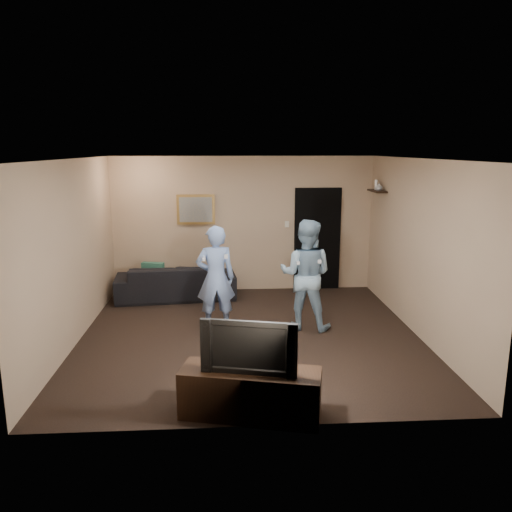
{
  "coord_description": "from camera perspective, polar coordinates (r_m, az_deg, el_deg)",
  "views": [
    {
      "loc": [
        -0.35,
        -7.04,
        2.75
      ],
      "look_at": [
        0.11,
        0.3,
        1.15
      ],
      "focal_mm": 35.0,
      "sensor_mm": 36.0,
      "label": 1
    }
  ],
  "objects": [
    {
      "name": "shelf_figurine",
      "position": [
        9.36,
        13.57,
        7.92
      ],
      "size": [
        0.06,
        0.06,
        0.18
      ],
      "primitive_type": "cylinder",
      "color": "silver",
      "rests_on": "wall_shelf"
    },
    {
      "name": "shelf_vase",
      "position": [
        9.19,
        13.88,
        7.7
      ],
      "size": [
        0.14,
        0.14,
        0.14
      ],
      "primitive_type": "imported",
      "rotation": [
        0.0,
        0.0,
        -0.08
      ],
      "color": "#B4B4B9",
      "rests_on": "wall_shelf"
    },
    {
      "name": "ceiling",
      "position": [
        7.05,
        -0.76,
        11.05
      ],
      "size": [
        5.0,
        5.0,
        0.04
      ],
      "primitive_type": "cube",
      "color": "silver",
      "rests_on": "wall_back"
    },
    {
      "name": "television",
      "position": [
        5.15,
        -0.66,
        -10.06
      ],
      "size": [
        0.99,
        0.35,
        0.57
      ],
      "primitive_type": "imported",
      "rotation": [
        0.0,
        0.0,
        -0.23
      ],
      "color": "black",
      "rests_on": "tv_console"
    },
    {
      "name": "wall_left",
      "position": [
        7.5,
        -20.17,
        0.37
      ],
      "size": [
        0.04,
        5.0,
        2.6
      ],
      "primitive_type": "cube",
      "color": "tan",
      "rests_on": "ground"
    },
    {
      "name": "painting_canvas",
      "position": [
        9.57,
        -6.9,
        5.28
      ],
      "size": [
        0.62,
        0.01,
        0.47
      ],
      "primitive_type": "cube",
      "color": "slate",
      "rests_on": "painting_frame"
    },
    {
      "name": "wii_player_right",
      "position": [
        7.67,
        5.71,
        -2.12
      ],
      "size": [
        1.0,
        0.89,
        1.7
      ],
      "color": "#80A2BA",
      "rests_on": "ground"
    },
    {
      "name": "ground",
      "position": [
        7.57,
        -0.7,
        -9.04
      ],
      "size": [
        5.0,
        5.0,
        0.0
      ],
      "primitive_type": "plane",
      "color": "black",
      "rests_on": "ground"
    },
    {
      "name": "tv_console",
      "position": [
        5.38,
        -0.64,
        -15.42
      ],
      "size": [
        1.52,
        0.79,
        0.52
      ],
      "primitive_type": "cube",
      "rotation": [
        0.0,
        0.0,
        -0.23
      ],
      "color": "black",
      "rests_on": "ground"
    },
    {
      "name": "wall_back",
      "position": [
        9.66,
        -1.49,
        3.63
      ],
      "size": [
        5.0,
        0.04,
        2.6
      ],
      "primitive_type": "cube",
      "color": "tan",
      "rests_on": "ground"
    },
    {
      "name": "wall_right",
      "position": [
        7.73,
        18.11,
        0.85
      ],
      "size": [
        0.04,
        5.0,
        2.6
      ],
      "primitive_type": "cube",
      "color": "tan",
      "rests_on": "ground"
    },
    {
      "name": "light_switch",
      "position": [
        9.7,
        3.55,
        3.65
      ],
      "size": [
        0.08,
        0.02,
        0.12
      ],
      "primitive_type": "cube",
      "color": "silver",
      "rests_on": "wall_back"
    },
    {
      "name": "wall_shelf",
      "position": [
        9.29,
        13.69,
        7.23
      ],
      "size": [
        0.2,
        0.6,
        0.03
      ],
      "primitive_type": "cube",
      "color": "black",
      "rests_on": "wall_right"
    },
    {
      "name": "doorway",
      "position": [
        9.84,
        7.01,
        1.93
      ],
      "size": [
        0.9,
        0.06,
        2.0
      ],
      "primitive_type": "cube",
      "color": "black",
      "rests_on": "ground"
    },
    {
      "name": "wii_player_left",
      "position": [
        7.61,
        -4.63,
        -2.54
      ],
      "size": [
        0.63,
        0.51,
        1.62
      ],
      "color": "#7D9DD8",
      "rests_on": "ground"
    },
    {
      "name": "sofa",
      "position": [
        9.4,
        -9.12,
        -2.87
      ],
      "size": [
        2.26,
        1.06,
        0.64
      ],
      "primitive_type": "imported",
      "rotation": [
        0.0,
        0.0,
        3.24
      ],
      "color": "black",
      "rests_on": "ground"
    },
    {
      "name": "wall_front",
      "position": [
        4.78,
        0.8,
        -5.39
      ],
      "size": [
        5.0,
        0.04,
        2.6
      ],
      "primitive_type": "cube",
      "color": "tan",
      "rests_on": "ground"
    },
    {
      "name": "painting_frame",
      "position": [
        9.6,
        -6.89,
        5.3
      ],
      "size": [
        0.72,
        0.05,
        0.57
      ],
      "primitive_type": "cube",
      "color": "olive",
      "rests_on": "wall_back"
    },
    {
      "name": "throw_pillow",
      "position": [
        9.41,
        -11.67,
        -1.94
      ],
      "size": [
        0.42,
        0.22,
        0.41
      ],
      "primitive_type": "cube",
      "rotation": [
        0.0,
        0.0,
        -0.24
      ],
      "color": "#1B5243",
      "rests_on": "sofa"
    }
  ]
}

